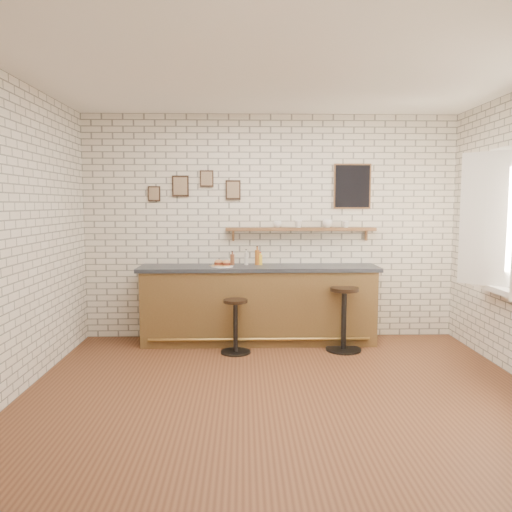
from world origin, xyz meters
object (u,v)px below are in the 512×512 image
object	(u,v)px
sandwich_plate	(222,266)
bar_stool_right	(344,317)
bar_stool_left	(236,324)
shelf_cup_c	(328,224)
bitters_bottle_brown	(232,259)
shelf_cup_a	(278,224)
shelf_cup_d	(346,224)
bar_counter	(259,304)
bitters_bottle_white	(246,259)
bitters_bottle_amber	(257,257)
shelf_cup_b	(299,224)
ciabatta_sandwich	(223,263)
condiment_bottle_yellow	(260,259)

from	to	relation	value
sandwich_plate	bar_stool_right	distance (m)	1.67
bar_stool_left	shelf_cup_c	size ratio (longest dim) A/B	4.89
bitters_bottle_brown	shelf_cup_a	distance (m)	0.76
shelf_cup_d	bar_counter	bearing A→B (deg)	166.39
sandwich_plate	bitters_bottle_white	distance (m)	0.38
bar_counter	shelf_cup_d	bearing A→B (deg)	9.71
bitters_bottle_brown	shelf_cup_a	bearing A→B (deg)	7.41
shelf_cup_d	shelf_cup_c	bearing A→B (deg)	156.67
bar_counter	shelf_cup_c	xyz separation A→B (m)	(0.93, 0.20, 1.05)
bitters_bottle_brown	bar_stool_right	bearing A→B (deg)	-20.99
sandwich_plate	bitters_bottle_amber	xyz separation A→B (m)	(0.46, 0.19, 0.10)
bitters_bottle_amber	shelf_cup_c	xyz separation A→B (m)	(0.94, 0.08, 0.44)
sandwich_plate	bitters_bottle_white	world-z (taller)	bitters_bottle_white
bar_stool_right	shelf_cup_b	xyz separation A→B (m)	(-0.51, 0.61, 1.13)
ciabatta_sandwich	condiment_bottle_yellow	distance (m)	0.53
shelf_cup_b	shelf_cup_d	xyz separation A→B (m)	(0.64, 0.00, -0.01)
bitters_bottle_amber	shelf_cup_a	world-z (taller)	shelf_cup_a
bar_stool_right	shelf_cup_a	distance (m)	1.50
bitters_bottle_amber	bar_stool_right	size ratio (longest dim) A/B	0.32
bitters_bottle_brown	sandwich_plate	bearing A→B (deg)	-125.26
bitters_bottle_brown	shelf_cup_c	distance (m)	1.36
bar_stool_right	bitters_bottle_amber	bearing A→B (deg)	153.31
bar_counter	bar_stool_right	xyz separation A→B (m)	(1.04, -0.41, -0.08)
condiment_bottle_yellow	shelf_cup_a	xyz separation A→B (m)	(0.23, 0.08, 0.46)
ciabatta_sandwich	bitters_bottle_amber	size ratio (longest dim) A/B	0.94
condiment_bottle_yellow	bar_stool_left	xyz separation A→B (m)	(-0.32, -0.60, -0.73)
shelf_cup_c	bar_counter	bearing A→B (deg)	136.22
condiment_bottle_yellow	shelf_cup_b	world-z (taller)	shelf_cup_b
bar_stool_left	shelf_cup_b	distance (m)	1.61
bar_stool_left	bar_stool_right	xyz separation A→B (m)	(1.34, 0.07, 0.07)
ciabatta_sandwich	shelf_cup_d	world-z (taller)	shelf_cup_d
bitters_bottle_white	shelf_cup_c	distance (m)	1.18
shelf_cup_c	sandwich_plate	bearing A→B (deg)	134.73
sandwich_plate	shelf_cup_b	distance (m)	1.18
bar_counter	bar_stool_left	xyz separation A→B (m)	(-0.30, -0.48, -0.15)
bar_stool_left	shelf_cup_b	bearing A→B (deg)	39.12
sandwich_plate	shelf_cup_c	distance (m)	1.53
bitters_bottle_brown	bitters_bottle_amber	world-z (taller)	bitters_bottle_amber
bar_counter	shelf_cup_b	size ratio (longest dim) A/B	28.93
bar_stool_right	shelf_cup_b	world-z (taller)	shelf_cup_b
shelf_cup_a	shelf_cup_b	xyz separation A→B (m)	(0.28, 0.00, 0.01)
bitters_bottle_amber	shelf_cup_b	bearing A→B (deg)	8.07
bitters_bottle_brown	shelf_cup_b	size ratio (longest dim) A/B	1.75
condiment_bottle_yellow	bar_stool_left	distance (m)	1.00
sandwich_plate	bar_stool_right	bearing A→B (deg)	-12.78
bitters_bottle_white	shelf_cup_a	size ratio (longest dim) A/B	1.90
ciabatta_sandwich	bar_stool_left	bearing A→B (deg)	-67.60
shelf_cup_d	bar_stool_left	bearing A→B (deg)	-178.54
shelf_cup_c	condiment_bottle_yellow	bearing A→B (deg)	128.97
bar_stool_right	shelf_cup_c	size ratio (longest dim) A/B	5.86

